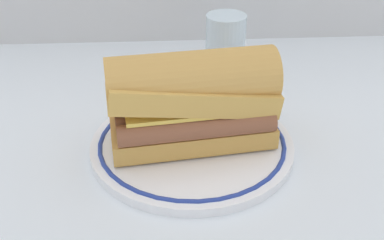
{
  "coord_description": "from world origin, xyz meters",
  "views": [
    {
      "loc": [
        -0.04,
        -0.55,
        0.37
      ],
      "look_at": [
        -0.01,
        -0.02,
        0.04
      ],
      "focal_mm": 44.94,
      "sensor_mm": 36.0,
      "label": 1
    }
  ],
  "objects": [
    {
      "name": "plate",
      "position": [
        -0.01,
        -0.02,
        0.01
      ],
      "size": [
        0.27,
        0.27,
        0.01
      ],
      "color": "white",
      "rests_on": "ground_plane"
    },
    {
      "name": "drinking_glass",
      "position": [
        0.06,
        0.2,
        0.05
      ],
      "size": [
        0.07,
        0.07,
        0.11
      ],
      "color": "silver",
      "rests_on": "ground_plane"
    },
    {
      "name": "ground_plane",
      "position": [
        0.0,
        0.0,
        0.0
      ],
      "size": [
        1.5,
        1.5,
        0.0
      ],
      "primitive_type": "plane",
      "color": "silver"
    },
    {
      "name": "sausage_sandwich",
      "position": [
        -0.01,
        -0.02,
        0.08
      ],
      "size": [
        0.22,
        0.12,
        0.12
      ],
      "rotation": [
        0.0,
        0.0,
        0.13
      ],
      "color": "gold",
      "rests_on": "plate"
    }
  ]
}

